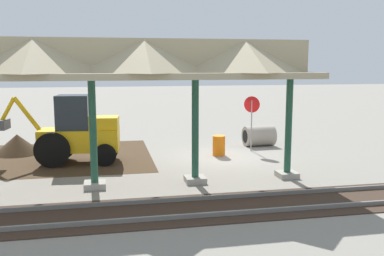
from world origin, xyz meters
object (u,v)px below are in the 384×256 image
Objects in this scene: backhoe at (76,133)px; traffic_barrel at (219,146)px; concrete_pipe at (259,136)px; stop_sign at (252,112)px.

traffic_barrel is (-6.15, -0.23, -0.82)m from backhoe.
backhoe is 3.31× the size of concrete_pipe.
stop_sign is 0.50× the size of backhoe.
stop_sign is 1.96m from concrete_pipe.
traffic_barrel is at bearing 35.74° from concrete_pipe.
traffic_barrel is at bearing -177.84° from backhoe.
backhoe is 9.00m from concrete_pipe.
backhoe is 5.69× the size of traffic_barrel.
stop_sign is 7.99m from backhoe.
traffic_barrel is (1.76, 0.70, -1.42)m from stop_sign.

